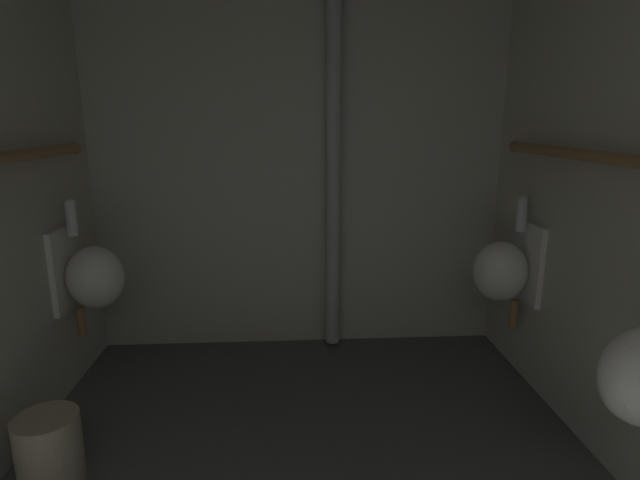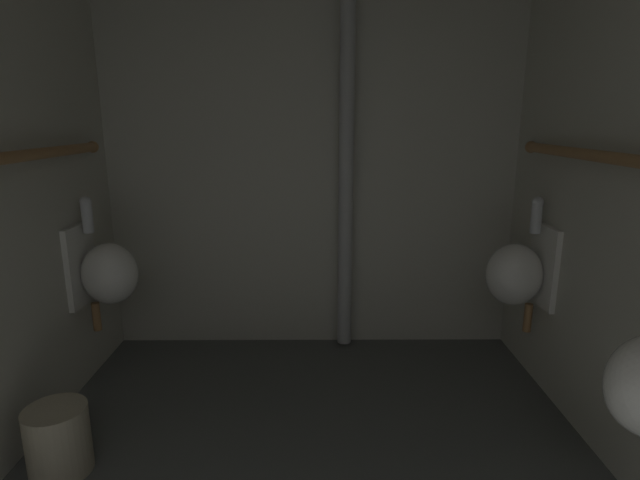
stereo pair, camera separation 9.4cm
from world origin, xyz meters
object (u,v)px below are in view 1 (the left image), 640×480
urinal_right_far (504,269)px  waste_bin (49,449)px  urinal_left_mid (91,275)px  standpipe_back_wall (333,160)px

urinal_right_far → waste_bin: urinal_right_far is taller
urinal_left_mid → standpipe_back_wall: bearing=17.6°
standpipe_back_wall → waste_bin: (-1.25, -1.20, -1.06)m
urinal_left_mid → urinal_right_far: 2.24m
urinal_left_mid → urinal_right_far: (2.24, -0.03, 0.00)m
standpipe_back_wall → urinal_left_mid: bearing=-162.4°
waste_bin → urinal_right_far: bearing=19.2°
standpipe_back_wall → urinal_right_far: bearing=-26.2°
urinal_right_far → standpipe_back_wall: 1.17m
urinal_right_far → waste_bin: (-2.17, -0.75, -0.49)m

